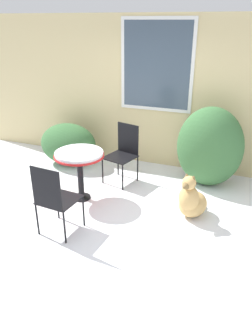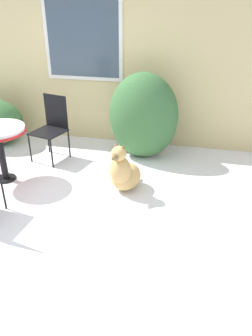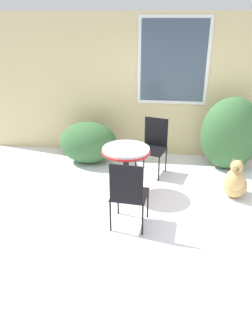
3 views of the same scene
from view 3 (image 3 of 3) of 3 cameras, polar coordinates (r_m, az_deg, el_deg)
ground_plane at (r=5.14m, az=7.06°, el=-6.78°), size 16.00×16.00×0.00m
house_wall at (r=6.70m, az=8.15°, el=13.85°), size 8.00×0.10×2.77m
shrub_left at (r=6.54m, az=-6.61°, el=4.43°), size 1.14×0.85×0.82m
shrub_middle at (r=6.42m, az=17.80°, el=5.65°), size 1.11×0.74×1.38m
patio_table at (r=5.19m, az=-0.00°, el=2.34°), size 0.77×0.77×0.81m
patio_chair_near_table at (r=6.00m, az=4.78°, el=4.13°), size 0.59×0.59×1.02m
patio_chair_far_side at (r=4.36m, az=0.42°, el=-4.31°), size 0.51×0.51×1.02m
dog at (r=5.53m, az=18.46°, el=-2.43°), size 0.52×0.68×0.72m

